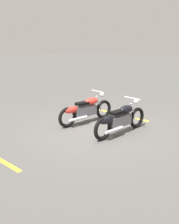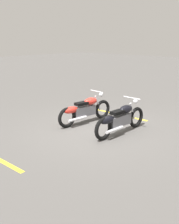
% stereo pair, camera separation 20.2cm
% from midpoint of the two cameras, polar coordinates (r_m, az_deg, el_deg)
% --- Properties ---
extents(ground_plane, '(60.00, 60.00, 0.00)m').
position_cam_midpoint_polar(ground_plane, '(8.48, 2.65, -3.67)').
color(ground_plane, '#514F4C').
extents(motorcycle_bright_foreground, '(2.23, 0.62, 1.04)m').
position_cam_midpoint_polar(motorcycle_bright_foreground, '(8.92, -0.30, 0.46)').
color(motorcycle_bright_foreground, black).
rests_on(motorcycle_bright_foreground, ground).
extents(motorcycle_dark_foreground, '(2.23, 0.62, 1.04)m').
position_cam_midpoint_polar(motorcycle_dark_foreground, '(7.97, 7.23, -1.57)').
color(motorcycle_dark_foreground, black).
rests_on(motorcycle_dark_foreground, ground).
extents(parking_stripe_near, '(0.21, 3.20, 0.01)m').
position_cam_midpoint_polar(parking_stripe_near, '(10.29, 5.40, -0.15)').
color(parking_stripe_near, yellow).
rests_on(parking_stripe_near, ground).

